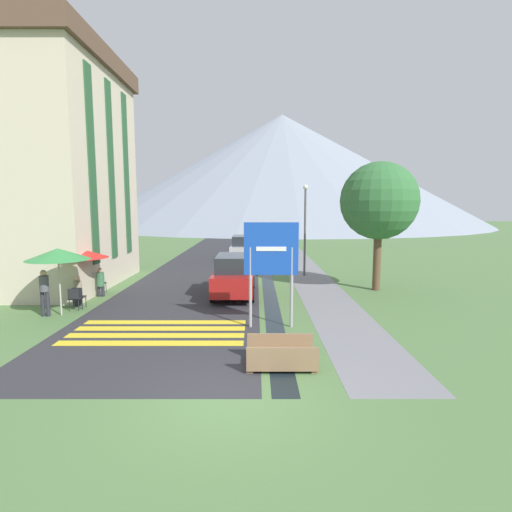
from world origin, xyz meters
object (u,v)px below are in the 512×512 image
at_px(cafe_chair_near_right, 78,296).
at_px(parked_car_near, 233,275).
at_px(parked_car_far, 243,248).
at_px(streetlamp, 305,222).
at_px(person_standing_terrace, 44,289).
at_px(person_seated_far, 100,281).
at_px(road_sign, 271,259).
at_px(tree_by_path, 379,201).
at_px(hotel_building, 50,162).
at_px(person_seated_near, 77,289).
at_px(cafe_chair_far_left, 99,282).
at_px(footbridge, 281,357).
at_px(cafe_umbrella_middle_red, 79,253).
at_px(cafe_umbrella_front_green, 57,254).
at_px(cafe_chair_near_left, 74,297).

bearing_deg(cafe_chair_near_right, parked_car_near, -5.29).
relative_size(parked_car_far, streetlamp, 0.88).
height_order(person_standing_terrace, person_seated_far, person_standing_terrace).
height_order(road_sign, tree_by_path, tree_by_path).
distance_m(hotel_building, tree_by_path, 15.81).
distance_m(person_seated_near, streetlamp, 12.31).
xyz_separation_m(hotel_building, road_sign, (10.46, -7.06, -3.83)).
distance_m(road_sign, cafe_chair_far_left, 9.28).
bearing_deg(road_sign, parked_car_near, 107.35).
distance_m(footbridge, person_seated_far, 10.70).
xyz_separation_m(road_sign, cafe_umbrella_middle_red, (-7.84, 3.84, -0.27)).
xyz_separation_m(footbridge, parked_car_far, (-1.56, 19.59, 0.68)).
height_order(cafe_umbrella_middle_red, person_seated_far, cafe_umbrella_middle_red).
xyz_separation_m(cafe_chair_far_left, person_seated_far, (0.27, -0.61, 0.19)).
height_order(cafe_chair_far_left, person_standing_terrace, person_standing_terrace).
xyz_separation_m(road_sign, cafe_umbrella_front_green, (-7.56, 1.43, -0.02)).
relative_size(cafe_umbrella_middle_red, streetlamp, 0.44).
xyz_separation_m(road_sign, parked_car_near, (-1.46, 4.69, -1.34)).
distance_m(parked_car_far, tree_by_path, 12.86).
height_order(cafe_umbrella_front_green, tree_by_path, tree_by_path).
bearing_deg(parked_car_far, cafe_chair_near_left, -112.56).
relative_size(person_standing_terrace, person_seated_far, 1.33).
xyz_separation_m(road_sign, person_seated_near, (-7.54, 2.79, -1.58)).
relative_size(parked_car_far, tree_by_path, 0.76).
bearing_deg(person_seated_near, parked_car_far, 65.79).
bearing_deg(hotel_building, person_standing_terrace, -67.32).
relative_size(cafe_chair_far_left, person_seated_far, 0.67).
bearing_deg(streetlamp, tree_by_path, -53.83).
relative_size(cafe_chair_far_left, person_seated_near, 0.70).
bearing_deg(parked_car_far, cafe_chair_far_left, -118.52).
xyz_separation_m(hotel_building, cafe_umbrella_front_green, (2.90, -5.63, -3.85)).
height_order(cafe_umbrella_middle_red, streetlamp, streetlamp).
distance_m(cafe_umbrella_middle_red, person_standing_terrace, 2.75).
bearing_deg(parked_car_far, person_seated_far, -116.25).
height_order(footbridge, streetlamp, streetlamp).
height_order(cafe_chair_far_left, person_seated_near, person_seated_near).
height_order(cafe_chair_far_left, tree_by_path, tree_by_path).
height_order(cafe_chair_near_right, streetlamp, streetlamp).
bearing_deg(cafe_chair_near_left, cafe_chair_near_right, 84.58).
relative_size(cafe_chair_near_left, tree_by_path, 0.14).
bearing_deg(cafe_umbrella_middle_red, person_standing_terrace, -94.78).
bearing_deg(tree_by_path, parked_car_far, 122.11).
relative_size(road_sign, tree_by_path, 0.57).
xyz_separation_m(parked_car_far, cafe_chair_near_right, (-5.90, -14.05, -0.40)).
bearing_deg(cafe_chair_near_left, parked_car_near, 27.91).
height_order(person_seated_far, tree_by_path, tree_by_path).
relative_size(road_sign, person_standing_terrace, 2.03).
distance_m(cafe_chair_far_left, cafe_chair_near_left, 3.00).
height_order(hotel_building, person_seated_near, hotel_building).
bearing_deg(person_standing_terrace, cafe_chair_far_left, 82.68).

